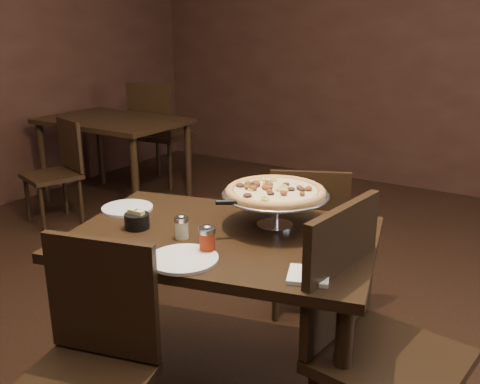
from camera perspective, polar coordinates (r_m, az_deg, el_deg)
The scene contains 16 objects.
room at distance 1.95m, azimuth -1.01°, elevation 13.78°, with size 6.04×7.04×2.84m.
dining_table at distance 2.15m, azimuth -1.85°, elevation -6.86°, with size 1.33×1.05×0.74m.
background_table at distance 4.75m, azimuth -13.35°, elevation 6.44°, with size 1.19×0.80×0.75m.
pizza_stand at distance 2.15m, azimuth 3.80°, elevation 0.00°, with size 0.44×0.44×0.18m.
parmesan_shaker at distance 2.07m, azimuth -6.25°, elevation -3.74°, with size 0.05×0.05×0.10m.
pepper_flake_shaker at distance 1.93m, azimuth -3.53°, elevation -5.07°, with size 0.06×0.06×0.11m.
packet_caddy at distance 2.20m, azimuth -10.95°, elevation -2.99°, with size 0.10×0.10×0.08m.
napkin_stack at distance 1.78m, azimuth 7.33°, elevation -8.82°, with size 0.13×0.13×0.01m, color silver.
plate_left at distance 2.43m, azimuth -11.93°, elevation -1.69°, with size 0.23×0.23×0.01m, color silver.
plate_near at distance 1.89m, azimuth -6.08°, elevation -7.12°, with size 0.25×0.25×0.01m, color silver.
serving_spatula at distance 2.03m, azimuth -0.77°, elevation -1.16°, with size 0.17×0.17×0.02m.
chair_far at distance 2.84m, azimuth 7.28°, elevation -4.68°, with size 0.52×0.52×0.84m.
chair_near at distance 1.89m, azimuth -15.99°, elevation -17.20°, with size 0.50×0.50×0.87m.
chair_side at distance 1.92m, azimuth 13.77°, elevation -14.66°, with size 0.50×0.50×0.96m.
bg_chair_far at distance 5.22m, azimuth -8.75°, elevation 6.56°, with size 0.52×0.52×1.00m.
bg_chair_near at distance 4.42m, azimuth -18.77°, elevation 2.47°, with size 0.48×0.48×0.81m.
Camera 1 is at (1.12, -1.61, 1.54)m, focal length 40.00 mm.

